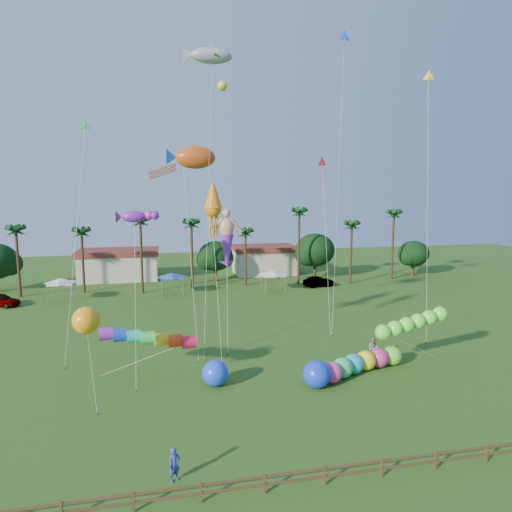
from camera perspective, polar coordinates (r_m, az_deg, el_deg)
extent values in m
plane|color=#285116|center=(29.90, 4.27, -20.17)|extent=(160.00, 160.00, 0.00)
cylinder|color=#3A2819|center=(68.47, -27.58, -0.86)|extent=(0.36, 0.36, 9.00)
cylinder|color=#3A2819|center=(67.77, -20.82, -0.76)|extent=(0.36, 0.36, 8.50)
cylinder|color=#3A2819|center=(64.91, -14.12, -0.17)|extent=(0.36, 0.36, 10.00)
cylinder|color=#3A2819|center=(66.05, -8.01, -0.08)|extent=(0.36, 0.36, 9.50)
cylinder|color=#3A2819|center=(68.15, -1.34, -0.39)|extent=(0.36, 0.36, 8.00)
cylinder|color=#3A2819|center=(68.91, 5.37, 0.94)|extent=(0.36, 0.36, 11.00)
cylinder|color=#3A2819|center=(70.93, 11.78, 0.19)|extent=(0.36, 0.36, 9.00)
cylinder|color=#3A2819|center=(76.14, 16.70, 1.13)|extent=(0.36, 0.36, 10.50)
sphere|color=#113814|center=(71.45, -5.09, 0.01)|extent=(5.46, 5.46, 5.46)
sphere|color=#113814|center=(74.04, 7.39, 0.75)|extent=(6.30, 6.30, 6.30)
sphere|color=#113814|center=(80.54, 19.10, 0.29)|extent=(5.04, 5.04, 5.04)
cube|color=beige|center=(76.47, -16.76, -1.31)|extent=(12.00, 7.00, 4.00)
cube|color=beige|center=(78.18, 1.04, -0.75)|extent=(10.00, 7.00, 4.00)
pyramid|color=white|center=(63.51, -23.20, -2.84)|extent=(3.00, 3.00, 0.60)
pyramid|color=blue|center=(63.27, -10.49, -2.34)|extent=(3.00, 3.00, 0.60)
pyramid|color=white|center=(64.18, 2.14, -2.06)|extent=(3.00, 3.00, 0.60)
cube|color=brown|center=(24.02, -23.15, -27.29)|extent=(0.12, 0.12, 1.00)
cube|color=brown|center=(23.64, -15.08, -27.51)|extent=(0.12, 0.12, 1.00)
cube|color=brown|center=(23.65, -6.90, -27.26)|extent=(0.12, 0.12, 1.00)
cube|color=brown|center=(24.03, 1.09, -26.56)|extent=(0.12, 0.12, 1.00)
cube|color=brown|center=(24.77, 8.60, -25.47)|extent=(0.12, 0.12, 1.00)
cube|color=brown|center=(25.84, 15.44, -24.13)|extent=(0.12, 0.12, 1.00)
cube|color=brown|center=(27.20, 21.53, -22.65)|extent=(0.12, 0.12, 1.00)
cube|color=brown|center=(28.81, 26.87, -21.13)|extent=(0.12, 0.12, 1.00)
cube|color=brown|center=(24.58, 8.62, -24.79)|extent=(36.00, 0.08, 0.10)
cube|color=brown|center=(24.80, 8.60, -25.57)|extent=(36.00, 0.08, 0.10)
imported|color=#4C4C54|center=(64.63, -29.36, -4.81)|extent=(5.14, 3.63, 1.62)
imported|color=#4C4C54|center=(68.28, 7.87, -3.21)|extent=(4.75, 2.22, 1.51)
imported|color=#2F41A7|center=(24.91, -10.17, -24.29)|extent=(0.76, 0.69, 1.74)
imported|color=gray|center=(40.76, 14.45, -11.09)|extent=(1.11, 1.10, 1.80)
sphere|color=#E23B9B|center=(35.36, 9.46, -14.19)|extent=(1.58, 1.58, 1.58)
sphere|color=#30D069|center=(36.36, 10.76, -13.58)|extent=(1.58, 1.58, 1.58)
sphere|color=#1BA1BF|center=(37.31, 12.11, -13.04)|extent=(1.58, 1.58, 1.58)
sphere|color=yellow|center=(38.19, 13.56, -12.58)|extent=(1.58, 1.58, 1.58)
sphere|color=#D1317C|center=(39.00, 15.11, -12.19)|extent=(1.58, 1.58, 1.58)
sphere|color=#6CE833|center=(39.80, 16.65, -11.83)|extent=(1.58, 1.58, 1.58)
sphere|color=#1B39F5|center=(34.34, 7.59, -14.45)|extent=(2.62, 2.62, 2.01)
sphere|color=#1C48FC|center=(34.50, -5.12, -14.38)|extent=(1.93, 1.93, 1.93)
cylinder|color=#E71943|center=(35.15, -11.33, -10.69)|extent=(7.14, 1.39, 0.96)
cylinder|color=silver|center=(36.56, -13.93, -12.44)|extent=(6.86, 1.91, 2.93)
cylinder|color=brown|center=(38.21, -19.10, -13.94)|extent=(0.08, 0.08, 0.16)
ellipsoid|color=#60FF38|center=(38.02, 15.59, -9.17)|extent=(6.83, 1.83, 1.48)
cylinder|color=silver|center=(40.41, 18.78, -10.53)|extent=(5.83, 1.33, 3.06)
cylinder|color=brown|center=(42.89, 21.65, -11.60)|extent=(0.08, 0.08, 0.16)
sphere|color=orange|center=(31.17, -20.47, -7.55)|extent=(2.10, 2.10, 1.75)
cylinder|color=silver|center=(31.66, -19.85, -13.00)|extent=(0.53, 0.89, 6.01)
cylinder|color=brown|center=(32.39, -19.23, -18.11)|extent=(0.08, 0.08, 0.16)
cylinder|color=silver|center=(40.96, -3.62, -5.12)|extent=(0.56, 3.52, 9.53)
cylinder|color=brown|center=(40.62, -3.56, -12.14)|extent=(0.08, 0.08, 0.16)
ellipsoid|color=#CA4816|center=(41.90, -7.57, 12.12)|extent=(5.64, 3.66, 2.23)
cylinder|color=silver|center=(39.58, -7.37, -0.06)|extent=(0.49, 5.26, 17.11)
cylinder|color=brown|center=(39.18, -7.16, -12.97)|extent=(0.08, 0.08, 0.16)
ellipsoid|color=#8D9599|center=(43.65, -5.58, 23.66)|extent=(5.05, 2.57, 1.72)
cylinder|color=silver|center=(39.50, -6.05, 6.32)|extent=(1.62, 5.07, 25.85)
cylinder|color=brown|center=(39.51, -6.54, -12.78)|extent=(0.08, 0.08, 0.16)
cone|color=orange|center=(36.59, -5.39, 5.85)|extent=(1.53, 1.53, 4.17)
cylinder|color=silver|center=(35.93, -4.78, -4.42)|extent=(0.26, 3.07, 12.72)
cylinder|color=brown|center=(36.42, -4.15, -14.61)|extent=(0.08, 0.08, 0.16)
ellipsoid|color=purple|center=(36.55, -14.97, 4.78)|extent=(3.31, 1.84, 1.29)
cylinder|color=silver|center=(35.13, -14.87, -5.41)|extent=(0.13, 4.66, 12.19)
cylinder|color=brown|center=(34.86, -14.76, -15.96)|extent=(0.08, 0.08, 0.16)
cone|color=red|center=(46.84, 8.27, 11.51)|extent=(1.23, 0.59, 1.21)
cylinder|color=silver|center=(45.52, 8.79, 0.90)|extent=(0.03, 3.44, 16.96)
cylinder|color=brown|center=(45.80, 9.32, -9.85)|extent=(0.08, 0.08, 0.16)
cone|color=yellow|center=(48.88, 20.77, 20.25)|extent=(1.13, 0.84, 1.18)
cylinder|color=silver|center=(45.83, 20.64, 5.45)|extent=(1.21, 3.83, 24.82)
cylinder|color=brown|center=(46.10, 20.51, -10.15)|extent=(0.08, 0.08, 0.16)
cone|color=#34E16F|center=(42.23, -20.59, 15.02)|extent=(1.11, 0.45, 1.08)
cylinder|color=silver|center=(40.23, -21.69, 1.34)|extent=(1.99, 4.19, 19.58)
cylinder|color=brown|center=(40.66, -22.84, -12.77)|extent=(0.08, 0.08, 0.16)
cone|color=#1C4DFF|center=(50.08, 11.00, 25.32)|extent=(1.36, 0.35, 1.35)
cylinder|color=silver|center=(45.86, 10.23, 8.50)|extent=(1.96, 3.51, 29.05)
cylinder|color=brown|center=(46.10, 9.47, -9.73)|extent=(0.08, 0.08, 0.16)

